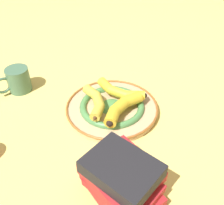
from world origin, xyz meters
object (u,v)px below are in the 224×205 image
at_px(decorative_bowl, 112,108).
at_px(banana_a, 96,102).
at_px(banana_b, 118,91).
at_px(coffee_mug, 18,80).
at_px(book_stack, 121,178).
at_px(banana_c, 122,107).

height_order(decorative_bowl, banana_a, banana_a).
relative_size(banana_b, coffee_mug, 1.49).
bearing_deg(coffee_mug, banana_a, 115.38).
height_order(book_stack, coffee_mug, book_stack).
height_order(banana_b, coffee_mug, coffee_mug).
bearing_deg(coffee_mug, banana_b, 128.77).
height_order(banana_a, coffee_mug, coffee_mug).
height_order(banana_a, book_stack, book_stack).
height_order(banana_c, book_stack, book_stack).
distance_m(banana_b, book_stack, 0.37).
bearing_deg(decorative_bowl, book_stack, 134.74).
height_order(decorative_bowl, book_stack, book_stack).
distance_m(banana_b, banana_c, 0.09).
bearing_deg(coffee_mug, decorative_bowl, 120.36).
height_order(banana_b, book_stack, book_stack).
distance_m(banana_c, coffee_mug, 0.42).
relative_size(banana_a, coffee_mug, 1.15).
distance_m(banana_a, coffee_mug, 0.33).
xyz_separation_m(decorative_bowl, book_stack, (-0.22, 0.23, 0.05)).
bearing_deg(book_stack, coffee_mug, 0.74).
bearing_deg(book_stack, banana_a, -25.77).
bearing_deg(coffee_mug, book_stack, 90.03).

